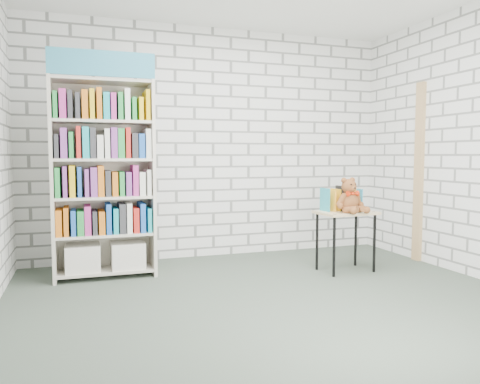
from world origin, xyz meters
name	(u,v)px	position (x,y,z in m)	size (l,w,h in m)	color
ground	(276,302)	(0.00, 0.00, 0.00)	(4.50, 4.50, 0.00)	#3C483C
room_shell	(278,90)	(0.00, 0.00, 1.78)	(4.52, 4.02, 2.81)	silver
bookshelf	(104,177)	(-1.33, 1.36, 1.03)	(1.01, 0.39, 2.26)	beige
display_table	(346,220)	(1.14, 0.77, 0.56)	(0.63, 0.46, 0.65)	tan
table_books	(341,199)	(1.13, 0.87, 0.78)	(0.43, 0.22, 0.25)	teal
teddy_bear	(350,198)	(1.12, 0.67, 0.80)	(0.34, 0.32, 0.37)	brown
door_trim	(419,172)	(2.23, 0.95, 1.05)	(0.05, 0.12, 2.10)	tan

